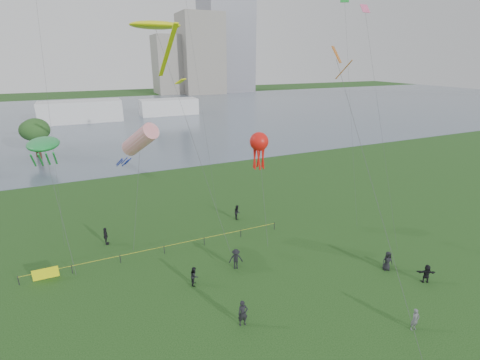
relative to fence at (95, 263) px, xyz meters
name	(u,v)px	position (x,y,z in m)	size (l,w,h in m)	color
ground_plane	(301,339)	(12.10, -14.33, -0.55)	(400.00, 400.00, 0.00)	#163912
lake	(124,117)	(12.10, 85.67, -0.53)	(400.00, 120.00, 0.08)	slate
building_mid	(201,54)	(58.10, 147.67, 18.45)	(20.00, 20.00, 38.00)	gray
building_low	(171,65)	(44.10, 153.67, 13.45)	(16.00, 18.00, 28.00)	gray
pavilion_left	(81,111)	(0.10, 80.67, 2.45)	(22.00, 8.00, 6.00)	silver
pavilion_right	(169,107)	(26.10, 83.67, 1.95)	(18.00, 7.00, 5.00)	white
fence	(95,263)	(0.00, 0.00, 0.00)	(24.07, 0.07, 1.05)	black
kite_flyer	(415,319)	(19.68, -16.75, 0.26)	(0.60, 0.39, 1.63)	#5B5C62
spectator_a	(194,276)	(7.37, -5.76, 0.25)	(0.79, 0.61, 1.62)	black
spectator_b	(236,259)	(11.39, -5.04, 0.39)	(1.23, 0.70, 1.90)	black
spectator_c	(106,236)	(1.21, 4.08, 0.35)	(1.07, 0.44, 1.82)	black
spectator_d	(387,261)	(23.45, -10.63, 0.33)	(0.87, 0.56, 1.77)	black
spectator_e	(426,274)	(25.02, -13.29, 0.26)	(1.50, 0.48, 1.62)	black
spectator_f	(243,313)	(9.10, -11.58, 0.42)	(0.71, 0.47, 1.95)	black
spectator_g	(237,212)	(15.50, 4.12, 0.29)	(0.82, 0.64, 1.68)	black
kite_stingray	(156,26)	(7.98, 5.39, 19.83)	(5.95, 11.35, 20.86)	#3F3F42
kite_windsock	(140,140)	(5.33, 3.44, 9.86)	(4.14, 4.93, 12.25)	#3F3F42
kite_creature	(43,144)	(-2.74, 4.94, 9.93)	(2.66, 7.76, 10.98)	#3F3F42
kite_octopus	(259,143)	(16.98, 1.80, 8.85)	(2.20, 5.70, 10.49)	#3F3F42
kite_delta	(342,71)	(17.82, -9.02, 16.23)	(1.40, 11.42, 18.47)	#3F3F42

